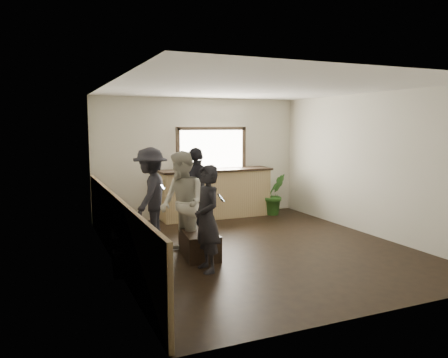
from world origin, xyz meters
name	(u,v)px	position (x,y,z in m)	size (l,w,h in m)	color
ground	(257,247)	(0.00, 0.00, 0.00)	(5.00, 6.00, 0.01)	black
room_shell	(219,167)	(-0.74, 0.00, 1.47)	(5.01, 6.01, 2.80)	silver
bar_counter	(216,190)	(0.30, 2.70, 0.64)	(2.70, 0.68, 2.13)	tan
sofa	(134,242)	(-2.15, 0.22, 0.28)	(1.90, 0.74, 0.55)	black
coffee_table	(199,244)	(-1.13, -0.08, 0.21)	(0.53, 0.95, 0.42)	black
cup_a	(188,227)	(-1.25, 0.12, 0.46)	(0.11, 0.11, 0.09)	silver
cup_b	(207,231)	(-1.07, -0.26, 0.47)	(0.10, 0.10, 0.09)	silver
potted_plant	(275,194)	(1.73, 2.40, 0.50)	(0.55, 0.44, 1.00)	#2D6623
person_a	(207,219)	(-1.28, -0.81, 0.80)	(0.46, 0.59, 1.59)	black
person_b	(182,204)	(-1.37, 0.07, 0.88)	(0.77, 0.93, 1.75)	beige
person_c	(151,194)	(-1.62, 1.23, 0.88)	(1.15, 1.31, 1.76)	black
person_d	(197,192)	(-0.69, 1.25, 0.87)	(1.04, 1.00, 1.74)	black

